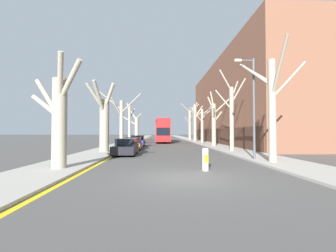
{
  "coord_description": "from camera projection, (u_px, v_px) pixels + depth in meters",
  "views": [
    {
      "loc": [
        -1.07,
        -9.62,
        1.99
      ],
      "look_at": [
        0.37,
        26.64,
        2.93
      ],
      "focal_mm": 24.0,
      "sensor_mm": 36.0,
      "label": 1
    }
  ],
  "objects": [
    {
      "name": "street_tree_left_3",
      "position": [
        130.0,
        122.0,
        39.8
      ],
      "size": [
        1.57,
        2.72,
        7.32
      ],
      "color": "gray",
      "rests_on": "ground"
    },
    {
      "name": "kerb_line_stripe",
      "position": [
        145.0,
        139.0,
        59.35
      ],
      "size": [
        0.24,
        120.0,
        0.01
      ],
      "primitive_type": "cube",
      "color": "yellow",
      "rests_on": "ground"
    },
    {
      "name": "street_tree_left_2",
      "position": [
        121.0,
        120.0,
        30.36
      ],
      "size": [
        5.68,
        1.85,
        7.38
      ],
      "color": "gray",
      "rests_on": "ground"
    },
    {
      "name": "street_tree_right_0",
      "position": [
        272.0,
        104.0,
        14.11
      ],
      "size": [
        3.3,
        4.22,
        7.37
      ],
      "color": "gray",
      "rests_on": "ground"
    },
    {
      "name": "street_tree_right_1",
      "position": [
        231.0,
        115.0,
        22.28
      ],
      "size": [
        2.55,
        2.37,
        8.26
      ],
      "color": "gray",
      "rests_on": "ground"
    },
    {
      "name": "street_tree_left_4",
      "position": [
        136.0,
        127.0,
        50.29
      ],
      "size": [
        4.1,
        1.93,
        7.31
      ],
      "color": "gray",
      "rests_on": "ground"
    },
    {
      "name": "traffic_bollard",
      "position": [
        205.0,
        159.0,
        11.49
      ],
      "size": [
        0.31,
        0.32,
        1.14
      ],
      "color": "white",
      "rests_on": "ground"
    },
    {
      "name": "street_tree_right_4",
      "position": [
        195.0,
        122.0,
        45.26
      ],
      "size": [
        3.2,
        1.87,
        8.1
      ],
      "color": "gray",
      "rests_on": "ground"
    },
    {
      "name": "parked_car_1",
      "position": [
        133.0,
        144.0,
        24.81
      ],
      "size": [
        1.79,
        3.98,
        1.39
      ],
      "color": "olive",
      "rests_on": "ground"
    },
    {
      "name": "sidewalk_right",
      "position": [
        188.0,
        139.0,
        59.81
      ],
      "size": [
        3.37,
        120.0,
        0.12
      ],
      "primitive_type": "cube",
      "color": "#A39E93",
      "rests_on": "ground"
    },
    {
      "name": "sidewalk_left",
      "position": [
        138.0,
        139.0,
        59.28
      ],
      "size": [
        3.37,
        120.0,
        0.12
      ],
      "primitive_type": "cube",
      "color": "#A39E93",
      "rests_on": "ground"
    },
    {
      "name": "parked_car_0",
      "position": [
        126.0,
        147.0,
        19.42
      ],
      "size": [
        1.81,
        4.47,
        1.41
      ],
      "color": "black",
      "rests_on": "ground"
    },
    {
      "name": "ground_plane",
      "position": [
        184.0,
        178.0,
        9.6
      ],
      "size": [
        300.0,
        300.0,
        0.0
      ],
      "primitive_type": "plane",
      "color": "#4C4947"
    },
    {
      "name": "street_tree_right_3",
      "position": [
        202.0,
        124.0,
        38.09
      ],
      "size": [
        4.22,
        3.75,
        6.48
      ],
      "color": "gray",
      "rests_on": "ground"
    },
    {
      "name": "street_tree_left_0",
      "position": [
        59.0,
        117.0,
        11.64
      ],
      "size": [
        3.6,
        2.9,
        5.85
      ],
      "color": "gray",
      "rests_on": "ground"
    },
    {
      "name": "street_tree_left_1",
      "position": [
        104.0,
        121.0,
        21.25
      ],
      "size": [
        2.78,
        2.59,
        6.55
      ],
      "color": "gray",
      "rests_on": "ground"
    },
    {
      "name": "lamp_post",
      "position": [
        252.0,
        103.0,
        15.52
      ],
      "size": [
        1.4,
        0.2,
        7.09
      ],
      "color": "#4C4F54",
      "rests_on": "ground"
    },
    {
      "name": "double_decker_bus",
      "position": [
        163.0,
        130.0,
        41.38
      ],
      "size": [
        2.49,
        10.3,
        4.24
      ],
      "color": "red",
      "rests_on": "ground"
    },
    {
      "name": "parked_car_2",
      "position": [
        138.0,
        141.0,
        30.15
      ],
      "size": [
        1.75,
        3.94,
        1.5
      ],
      "color": "navy",
      "rests_on": "ground"
    },
    {
      "name": "street_tree_right_5",
      "position": [
        190.0,
        123.0,
        53.82
      ],
      "size": [
        4.89,
        2.47,
        9.04
      ],
      "color": "gray",
      "rests_on": "ground"
    },
    {
      "name": "building_facade_right",
      "position": [
        242.0,
        104.0,
        38.97
      ],
      "size": [
        10.08,
        38.07,
        13.8
      ],
      "color": "brown",
      "rests_on": "ground"
    },
    {
      "name": "street_tree_right_2",
      "position": [
        214.0,
        121.0,
        29.91
      ],
      "size": [
        3.23,
        4.41,
        7.87
      ],
      "color": "gray",
      "rests_on": "ground"
    }
  ]
}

